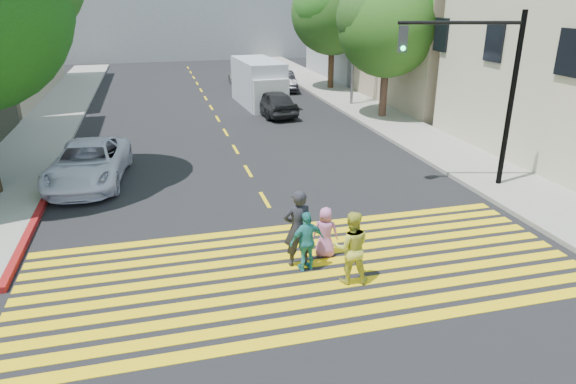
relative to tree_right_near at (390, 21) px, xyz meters
name	(u,v)px	position (x,y,z in m)	size (l,w,h in m)	color
ground	(322,299)	(-8.67, -15.90, -4.97)	(120.00, 120.00, 0.00)	black
sidewalk_left	(59,111)	(-17.17, 6.10, -4.90)	(3.00, 40.00, 0.15)	gray
sidewalk_right	(387,121)	(-0.17, -0.90, -4.90)	(3.00, 60.00, 0.15)	gray
curb_red	(35,220)	(-15.57, -9.90, -4.89)	(0.20, 8.00, 0.16)	maroon
crosswalk	(306,270)	(-8.67, -14.62, -4.97)	(13.40, 5.30, 0.01)	yellow
lane_line	(208,103)	(-8.67, 6.60, -4.97)	(0.12, 34.40, 0.01)	yellow
building_right_tan	(466,17)	(6.33, 3.10, 0.03)	(10.00, 10.00, 10.00)	tan
building_right_grey	(386,11)	(6.33, 14.10, 0.03)	(10.00, 10.00, 10.00)	gray
tree_right_near	(390,21)	(0.00, 0.00, 0.00)	(6.56, 6.30, 7.35)	#453020
tree_right_far	(333,8)	(0.18, 9.15, 0.43)	(7.18, 7.14, 8.00)	black
pedestrian_man	(298,229)	(-8.79, -14.30, -3.98)	(0.72, 0.47, 1.98)	#22222A
pedestrian_woman	(351,247)	(-7.82, -15.35, -4.09)	(0.86, 0.67, 1.76)	gold
pedestrian_child	(325,232)	(-7.98, -14.00, -4.31)	(0.64, 0.42, 1.32)	#C068A8
pedestrian_extra	(307,241)	(-8.63, -14.56, -4.22)	(0.89, 0.37, 1.51)	teal
white_sedan	(88,163)	(-14.31, -6.71, -4.25)	(2.38, 5.16, 1.43)	white
dark_car_near	(274,103)	(-5.54, 2.15, -4.27)	(1.66, 4.12, 1.40)	black
silver_car	(245,77)	(-5.39, 12.10, -4.35)	(1.74, 4.29, 1.24)	gray
dark_car_parked	(284,81)	(-3.11, 9.58, -4.33)	(1.36, 3.90, 1.28)	black
white_van	(259,84)	(-5.75, 5.03, -3.72)	(2.43, 5.72, 2.65)	#B3B5C7
traffic_signal	(481,77)	(-1.62, -10.50, -1.20)	(3.88, 1.21, 5.83)	black
street_lamp	(352,10)	(-0.70, 3.43, 0.45)	(2.14, 0.40, 9.44)	slate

